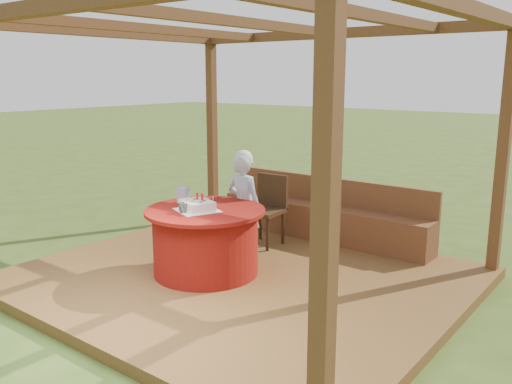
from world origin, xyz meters
TOP-DOWN VIEW (x-y plane):
  - ground at (0.00, 0.00)m, footprint 60.00×60.00m
  - deck at (0.00, 0.00)m, footprint 4.50×4.00m
  - pergola at (0.00, 0.00)m, footprint 4.50×4.00m
  - bench at (0.00, 1.72)m, footprint 3.00×0.42m
  - table at (-0.34, -0.22)m, footprint 1.30×1.30m
  - chair at (-0.45, 1.06)m, footprint 0.46×0.46m
  - elderly_woman at (-0.34, 0.46)m, footprint 0.46×0.31m
  - birthday_cake at (-0.36, -0.32)m, footprint 0.53×0.53m
  - gift_bag at (-0.72, -0.17)m, footprint 0.13×0.09m
  - drinking_glass at (-0.40, -0.48)m, footprint 0.12×0.12m

SIDE VIEW (x-z plane):
  - ground at x=0.00m, z-range 0.00..0.00m
  - deck at x=0.00m, z-range 0.00..0.12m
  - bench at x=0.00m, z-range -0.02..0.79m
  - table at x=-0.34m, z-range 0.13..0.85m
  - chair at x=-0.45m, z-range 0.17..1.07m
  - elderly_woman at x=-0.34m, z-range 0.13..1.42m
  - drinking_glass at x=-0.40m, z-range 0.85..0.95m
  - birthday_cake at x=-0.36m, z-range 0.81..0.99m
  - gift_bag at x=-0.72m, z-range 0.85..1.03m
  - pergola at x=0.00m, z-range 1.05..3.77m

